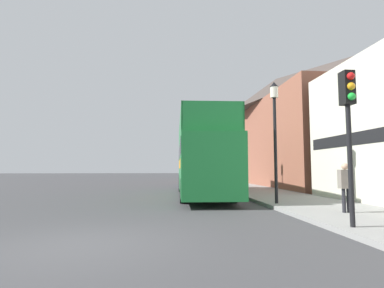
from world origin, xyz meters
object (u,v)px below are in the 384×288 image
pedestrian_second (345,183)px  parked_car_ahead_of_bus (198,178)px  lamp_post_nearest (275,119)px  tour_bus (202,162)px  traffic_signal (349,112)px  lamp_post_second (234,144)px

pedestrian_second → parked_car_ahead_of_bus: bearing=99.4°
parked_car_ahead_of_bus → lamp_post_nearest: (1.56, -14.40, 2.90)m
tour_bus → lamp_post_nearest: lamp_post_nearest is taller
traffic_signal → parked_car_ahead_of_bus: bearing=94.6°
parked_car_ahead_of_bus → lamp_post_second: lamp_post_second is taller
lamp_post_second → pedestrian_second: bearing=-83.7°
pedestrian_second → traffic_signal: size_ratio=0.41×
lamp_post_nearest → lamp_post_second: 7.78m
pedestrian_second → lamp_post_second: size_ratio=0.36×
tour_bus → lamp_post_second: bearing=50.1°
tour_bus → lamp_post_second: 4.00m
parked_car_ahead_of_bus → traffic_signal: 19.56m
parked_car_ahead_of_bus → lamp_post_second: size_ratio=0.97×
traffic_signal → lamp_post_nearest: 5.00m
parked_car_ahead_of_bus → lamp_post_second: 7.29m
parked_car_ahead_of_bus → lamp_post_second: bearing=-72.4°
tour_bus → lamp_post_nearest: size_ratio=2.27×
tour_bus → traffic_signal: (2.42, -9.93, 1.03)m
lamp_post_nearest → tour_bus: bearing=116.0°
pedestrian_second → lamp_post_nearest: lamp_post_nearest is taller
traffic_signal → lamp_post_second: lamp_post_second is taller
lamp_post_nearest → lamp_post_second: size_ratio=1.14×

